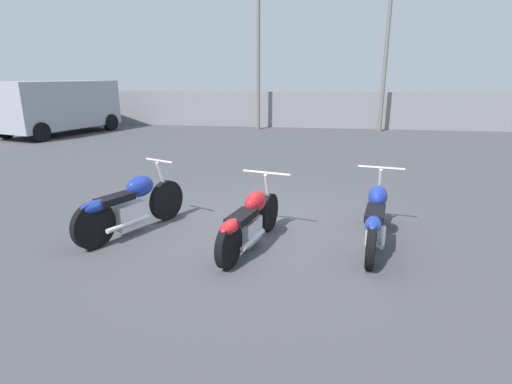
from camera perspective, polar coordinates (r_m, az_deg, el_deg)
ground_plane at (r=6.19m, az=0.16°, el=-5.50°), size 60.00×60.00×0.00m
fence_back at (r=18.56m, az=6.28°, el=11.58°), size 40.00×0.04×1.60m
light_pole_left at (r=18.11m, az=18.50°, el=22.75°), size 0.70×0.35×7.78m
light_pole_right at (r=18.04m, az=0.33°, el=23.20°), size 0.70×0.35×7.57m
motorcycle_slot_0 at (r=6.22m, az=-17.45°, el=-1.84°), size 0.97×1.89×1.03m
motorcycle_slot_1 at (r=5.44m, az=-0.91°, el=-4.12°), size 0.81×1.90×0.95m
motorcycle_slot_2 at (r=5.74m, az=16.72°, el=-3.51°), size 0.72×2.10×0.99m
parked_van at (r=18.14m, az=-26.33°, el=11.07°), size 3.14×5.02×2.09m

